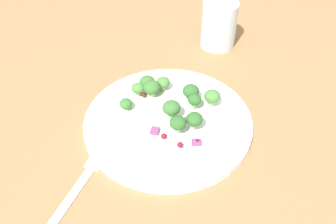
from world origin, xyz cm
name	(u,v)px	position (x,y,z in cm)	size (l,w,h in cm)	color
ground_plane	(190,125)	(0.00, 0.00, -1.00)	(180.00, 180.00, 2.00)	olive
plate	(168,121)	(-2.73, -2.47, 0.86)	(26.24, 26.24, 1.70)	white
dressing_pool	(168,119)	(-2.73, -2.47, 1.30)	(15.22, 15.22, 0.20)	white
broccoli_floret_0	(212,97)	(2.11, 3.47, 3.17)	(2.60, 2.60, 2.63)	#ADD18E
broccoli_floret_1	(194,119)	(1.83, -2.87, 3.48)	(2.49, 2.49, 2.52)	#8EB77A
broccoli_floret_2	(147,82)	(-8.91, 2.04, 3.11)	(2.59, 2.59, 2.62)	#9EC684
broccoli_floret_3	(194,100)	(-0.08, 1.35, 3.29)	(2.17, 2.17, 2.20)	#9EC684
broccoli_floret_4	(126,104)	(-9.59, -3.69, 2.54)	(2.05, 2.05, 2.07)	#9EC684
broccoli_floret_5	(137,89)	(-9.52, -0.33, 3.07)	(2.18, 2.18, 2.21)	#9EC684
broccoli_floret_6	(175,122)	(-0.47, -4.66, 3.45)	(2.47, 2.47, 2.50)	#ADD18E
broccoli_floret_7	(191,91)	(-1.50, 3.28, 3.01)	(2.71, 2.71, 2.74)	#ADD18E
broccoli_floret_8	(152,88)	(-7.51, 1.04, 3.19)	(2.84, 2.84, 2.87)	#ADD18E
broccoli_floret_9	(163,83)	(-6.64, 3.37, 2.89)	(2.33, 2.33, 2.36)	#ADD18E
broccoli_floret_10	(171,108)	(-2.18, -2.39, 3.66)	(2.76, 2.76, 2.80)	#8EB77A
cranberry_0	(175,110)	(-2.39, -0.58, 1.70)	(0.97, 0.97, 0.97)	maroon
cranberry_1	(197,142)	(3.48, -5.34, 1.77)	(0.89, 0.89, 0.89)	maroon
cranberry_2	(180,145)	(1.62, -7.27, 2.21)	(0.83, 0.83, 0.83)	maroon
cranberry_3	(164,136)	(-1.36, -6.49, 1.77)	(0.87, 0.87, 0.87)	maroon
cranberry_4	(143,95)	(-8.51, -0.18, 2.06)	(0.74, 0.74, 0.74)	maroon
onion_bit_0	(155,131)	(-3.06, -6.17, 1.88)	(1.37, 1.21, 0.40)	#843D75
onion_bit_1	(184,119)	(-0.37, -1.75, 1.56)	(1.02, 0.87, 0.57)	#843D75
onion_bit_2	(196,142)	(3.36, -5.47, 1.86)	(1.36, 0.96, 0.53)	#843D75
fork	(73,194)	(-7.88, -19.87, 0.25)	(3.43, 18.69, 0.50)	silver
water_glass	(219,24)	(-4.36, 22.74, 4.59)	(6.91, 6.91, 9.18)	silver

